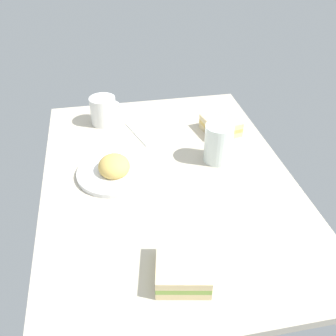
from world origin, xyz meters
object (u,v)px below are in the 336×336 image
coffee_mug_black (103,110)px  sandwich_main (221,125)px  paper_napkin (158,128)px  plate_of_food (115,170)px  sandwich_side (183,267)px  glass_of_milk (218,144)px

coffee_mug_black → sandwich_main: coffee_mug_black is taller
paper_napkin → plate_of_food: bearing=144.9°
sandwich_side → plate_of_food: bearing=16.7°
glass_of_milk → sandwich_main: bearing=-20.4°
plate_of_food → glass_of_milk: bearing=-87.1°
coffee_mug_black → sandwich_side: bearing=-169.5°
sandwich_main → paper_napkin: size_ratio=0.79×
glass_of_milk → plate_of_food: bearing=92.9°
glass_of_milk → paper_napkin: size_ratio=0.69×
sandwich_side → paper_napkin: 56.34cm
paper_napkin → coffee_mug_black: bearing=67.0°
coffee_mug_black → glass_of_milk: 39.76cm
paper_napkin → sandwich_side: bearing=175.5°
coffee_mug_black → sandwich_side: coffee_mug_black is taller
plate_of_food → sandwich_main: bearing=-64.8°
sandwich_main → sandwich_side: bearing=155.4°
coffee_mug_black → sandwich_main: 36.99cm
coffee_mug_black → sandwich_side: size_ratio=0.79×
paper_napkin → sandwich_main: bearing=-106.3°
sandwich_main → sandwich_side: same height
plate_of_food → paper_napkin: (21.29, -14.94, -1.39)cm
plate_of_food → coffee_mug_black: coffee_mug_black is taller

